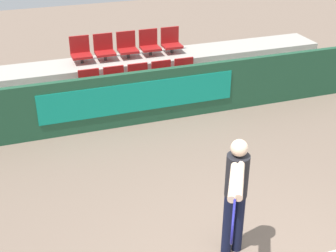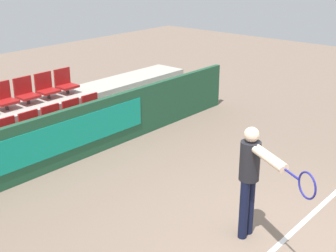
{
  "view_description": "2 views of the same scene",
  "coord_description": "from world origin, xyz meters",
  "px_view_note": "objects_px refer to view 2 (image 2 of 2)",
  "views": [
    {
      "loc": [
        -2.4,
        -3.58,
        4.32
      ],
      "look_at": [
        -0.32,
        2.41,
        0.98
      ],
      "focal_mm": 50.0,
      "sensor_mm": 36.0,
      "label": 1
    },
    {
      "loc": [
        -5.2,
        -2.36,
        3.84
      ],
      "look_at": [
        0.31,
        2.39,
        1.14
      ],
      "focal_mm": 50.0,
      "sensor_mm": 36.0,
      "label": 2
    }
  ],
  "objects_px": {
    "stadium_chair_4": "(93,109)",
    "tennis_player": "(252,174)",
    "stadium_chair_0": "(8,135)",
    "stadium_chair_9": "(65,82)",
    "stadium_chair_3": "(74,114)",
    "stadium_chair_8": "(46,87)",
    "stadium_chair_2": "(54,121)",
    "stadium_chair_7": "(26,92)",
    "stadium_chair_6": "(4,97)",
    "stadium_chair_1": "(32,128)"
  },
  "relations": [
    {
      "from": "stadium_chair_9",
      "to": "stadium_chair_1",
      "type": "bearing_deg",
      "value": -149.23
    },
    {
      "from": "stadium_chair_1",
      "to": "stadium_chair_8",
      "type": "bearing_deg",
      "value": 41.77
    },
    {
      "from": "stadium_chair_1",
      "to": "stadium_chair_9",
      "type": "bearing_deg",
      "value": 30.77
    },
    {
      "from": "stadium_chair_3",
      "to": "stadium_chair_8",
      "type": "relative_size",
      "value": 1.0
    },
    {
      "from": "stadium_chair_2",
      "to": "stadium_chair_6",
      "type": "distance_m",
      "value": 1.13
    },
    {
      "from": "stadium_chair_3",
      "to": "stadium_chair_8",
      "type": "bearing_deg",
      "value": 90.0
    },
    {
      "from": "stadium_chair_2",
      "to": "stadium_chair_9",
      "type": "xyz_separation_m",
      "value": [
        1.02,
        0.91,
        0.43
      ]
    },
    {
      "from": "tennis_player",
      "to": "stadium_chair_0",
      "type": "bearing_deg",
      "value": 130.4
    },
    {
      "from": "stadium_chair_7",
      "to": "tennis_player",
      "type": "xyz_separation_m",
      "value": [
        -0.11,
        -5.55,
        -0.08
      ]
    },
    {
      "from": "stadium_chair_1",
      "to": "stadium_chair_6",
      "type": "height_order",
      "value": "stadium_chair_6"
    },
    {
      "from": "stadium_chair_4",
      "to": "stadium_chair_7",
      "type": "relative_size",
      "value": 1.0
    },
    {
      "from": "stadium_chair_6",
      "to": "tennis_player",
      "type": "height_order",
      "value": "tennis_player"
    },
    {
      "from": "stadium_chair_1",
      "to": "stadium_chair_2",
      "type": "relative_size",
      "value": 1.0
    },
    {
      "from": "stadium_chair_3",
      "to": "stadium_chair_6",
      "type": "bearing_deg",
      "value": 138.23
    },
    {
      "from": "stadium_chair_1",
      "to": "stadium_chair_8",
      "type": "distance_m",
      "value": 1.44
    },
    {
      "from": "stadium_chair_2",
      "to": "stadium_chair_3",
      "type": "height_order",
      "value": "same"
    },
    {
      "from": "stadium_chair_7",
      "to": "stadium_chair_9",
      "type": "height_order",
      "value": "same"
    },
    {
      "from": "stadium_chair_2",
      "to": "stadium_chair_6",
      "type": "height_order",
      "value": "stadium_chair_6"
    },
    {
      "from": "stadium_chair_0",
      "to": "stadium_chair_9",
      "type": "relative_size",
      "value": 1.0
    },
    {
      "from": "stadium_chair_1",
      "to": "stadium_chair_6",
      "type": "bearing_deg",
      "value": 90.0
    },
    {
      "from": "stadium_chair_0",
      "to": "stadium_chair_2",
      "type": "xyz_separation_m",
      "value": [
        1.02,
        0.0,
        0.0
      ]
    },
    {
      "from": "stadium_chair_7",
      "to": "stadium_chair_9",
      "type": "xyz_separation_m",
      "value": [
        1.02,
        0.0,
        0.0
      ]
    },
    {
      "from": "stadium_chair_1",
      "to": "stadium_chair_7",
      "type": "distance_m",
      "value": 1.13
    },
    {
      "from": "tennis_player",
      "to": "stadium_chair_3",
      "type": "bearing_deg",
      "value": 111.62
    },
    {
      "from": "stadium_chair_0",
      "to": "stadium_chair_1",
      "type": "distance_m",
      "value": 0.51
    },
    {
      "from": "stadium_chair_0",
      "to": "stadium_chair_7",
      "type": "relative_size",
      "value": 1.0
    },
    {
      "from": "stadium_chair_1",
      "to": "stadium_chair_7",
      "type": "height_order",
      "value": "stadium_chair_7"
    },
    {
      "from": "stadium_chair_0",
      "to": "stadium_chair_6",
      "type": "xyz_separation_m",
      "value": [
        0.51,
        0.91,
        0.43
      ]
    },
    {
      "from": "stadium_chair_4",
      "to": "stadium_chair_9",
      "type": "height_order",
      "value": "stadium_chair_9"
    },
    {
      "from": "stadium_chair_0",
      "to": "stadium_chair_8",
      "type": "distance_m",
      "value": 1.84
    },
    {
      "from": "stadium_chair_3",
      "to": "stadium_chair_7",
      "type": "height_order",
      "value": "stadium_chair_7"
    },
    {
      "from": "stadium_chair_4",
      "to": "stadium_chair_9",
      "type": "distance_m",
      "value": 1.01
    },
    {
      "from": "stadium_chair_2",
      "to": "stadium_chair_3",
      "type": "distance_m",
      "value": 0.51
    },
    {
      "from": "stadium_chair_0",
      "to": "stadium_chair_8",
      "type": "bearing_deg",
      "value": 30.77
    },
    {
      "from": "stadium_chair_3",
      "to": "stadium_chair_0",
      "type": "bearing_deg",
      "value": 180.0
    },
    {
      "from": "stadium_chair_4",
      "to": "stadium_chair_9",
      "type": "bearing_deg",
      "value": 90.0
    },
    {
      "from": "stadium_chair_4",
      "to": "tennis_player",
      "type": "relative_size",
      "value": 0.33
    },
    {
      "from": "stadium_chair_2",
      "to": "stadium_chair_7",
      "type": "xyz_separation_m",
      "value": [
        0.0,
        0.91,
        0.43
      ]
    },
    {
      "from": "stadium_chair_1",
      "to": "stadium_chair_6",
      "type": "distance_m",
      "value": 1.01
    },
    {
      "from": "stadium_chair_2",
      "to": "stadium_chair_4",
      "type": "xyz_separation_m",
      "value": [
        1.02,
        0.0,
        0.0
      ]
    },
    {
      "from": "stadium_chair_3",
      "to": "stadium_chair_9",
      "type": "height_order",
      "value": "stadium_chair_9"
    },
    {
      "from": "stadium_chair_8",
      "to": "stadium_chair_2",
      "type": "bearing_deg",
      "value": -119.24
    },
    {
      "from": "stadium_chair_6",
      "to": "stadium_chair_8",
      "type": "relative_size",
      "value": 1.0
    },
    {
      "from": "stadium_chair_4",
      "to": "stadium_chair_7",
      "type": "distance_m",
      "value": 1.44
    },
    {
      "from": "stadium_chair_2",
      "to": "stadium_chair_7",
      "type": "bearing_deg",
      "value": 90.0
    },
    {
      "from": "stadium_chair_0",
      "to": "stadium_chair_6",
      "type": "height_order",
      "value": "stadium_chair_6"
    },
    {
      "from": "stadium_chair_3",
      "to": "stadium_chair_4",
      "type": "relative_size",
      "value": 1.0
    },
    {
      "from": "stadium_chair_6",
      "to": "stadium_chair_7",
      "type": "distance_m",
      "value": 0.51
    },
    {
      "from": "stadium_chair_3",
      "to": "tennis_player",
      "type": "bearing_deg",
      "value": -97.68
    },
    {
      "from": "stadium_chair_8",
      "to": "stadium_chair_1",
      "type": "bearing_deg",
      "value": -138.23
    }
  ]
}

